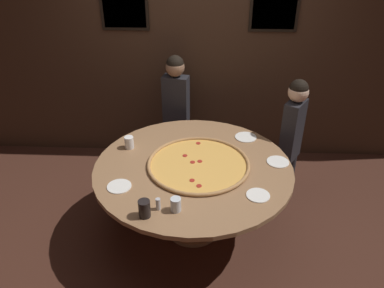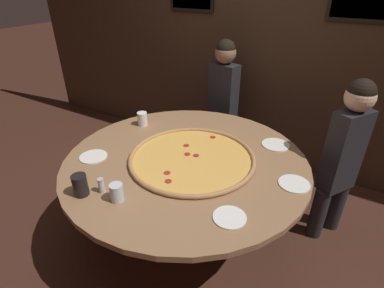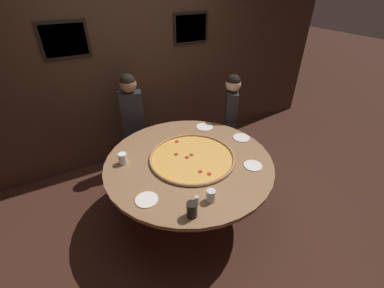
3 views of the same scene
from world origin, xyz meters
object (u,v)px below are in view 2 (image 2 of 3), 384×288
object	(u,v)px
condiment_shaker	(101,185)
diner_side_right	(223,99)
drink_cup_front_edge	(80,185)
drink_cup_near_right	(142,119)
white_plate_right_side	(275,145)
dining_table	(186,171)
white_plate_far_back	(294,184)
white_plate_beside_cup	(230,217)
diner_far_right	(343,155)
white_plate_near_front	(93,157)
drink_cup_far_right	(117,192)
giant_pizza	(192,158)

from	to	relation	value
condiment_shaker	diner_side_right	distance (m)	1.71
drink_cup_front_edge	diner_side_right	bearing A→B (deg)	87.27
drink_cup_near_right	white_plate_right_side	size ratio (longest dim) A/B	0.55
dining_table	drink_cup_near_right	distance (m)	0.70
drink_cup_front_edge	condiment_shaker	world-z (taller)	drink_cup_front_edge
white_plate_far_back	condiment_shaker	xyz separation A→B (m)	(-0.99, -0.67, 0.05)
white_plate_beside_cup	diner_far_right	xyz separation A→B (m)	(0.45, 1.01, 0.00)
diner_side_right	drink_cup_front_edge	bearing A→B (deg)	99.31
drink_cup_near_right	white_plate_beside_cup	world-z (taller)	drink_cup_near_right
white_plate_right_side	diner_side_right	bearing A→B (deg)	140.54
white_plate_beside_cup	white_plate_far_back	world-z (taller)	same
white_plate_right_side	white_plate_near_front	distance (m)	1.38
drink_cup_far_right	drink_cup_front_edge	xyz separation A→B (m)	(-0.22, -0.07, 0.01)
dining_table	white_plate_right_side	xyz separation A→B (m)	(0.50, 0.52, 0.12)
white_plate_near_front	condiment_shaker	world-z (taller)	condiment_shaker
white_plate_right_side	dining_table	bearing A→B (deg)	-134.09
white_plate_beside_cup	drink_cup_front_edge	bearing A→B (deg)	-162.46
giant_pizza	drink_cup_front_edge	size ratio (longest dim) A/B	6.68
drink_cup_far_right	white_plate_near_front	distance (m)	0.55
giant_pizza	drink_cup_near_right	xyz separation A→B (m)	(-0.66, 0.26, 0.04)
giant_pizza	diner_side_right	world-z (taller)	diner_side_right
white_plate_far_back	condiment_shaker	bearing A→B (deg)	-145.78
white_plate_near_front	giant_pizza	bearing A→B (deg)	28.25
white_plate_near_front	diner_far_right	world-z (taller)	diner_far_right
drink_cup_near_right	white_plate_near_front	size ratio (longest dim) A/B	0.59
drink_cup_front_edge	diner_far_right	world-z (taller)	diner_far_right
diner_far_right	dining_table	bearing A→B (deg)	-25.30
dining_table	white_plate_near_front	world-z (taller)	white_plate_near_front
drink_cup_front_edge	white_plate_right_side	xyz separation A→B (m)	(0.83, 1.18, -0.06)
drink_cup_near_right	drink_cup_front_edge	size ratio (longest dim) A/B	0.86
condiment_shaker	diner_far_right	world-z (taller)	diner_far_right
drink_cup_far_right	white_plate_right_side	distance (m)	1.27
giant_pizza	white_plate_near_front	world-z (taller)	giant_pizza
white_plate_beside_cup	diner_far_right	distance (m)	1.11
white_plate_beside_cup	dining_table	bearing A→B (deg)	142.99
giant_pizza	white_plate_beside_cup	bearing A→B (deg)	-40.37
dining_table	drink_cup_front_edge	xyz separation A→B (m)	(-0.33, -0.66, 0.18)
white_plate_near_front	drink_cup_near_right	bearing A→B (deg)	92.65
dining_table	diner_side_right	size ratio (longest dim) A/B	1.27
giant_pizza	condiment_shaker	distance (m)	0.66
drink_cup_front_edge	condiment_shaker	bearing A→B (deg)	41.35
drink_cup_near_right	white_plate_far_back	xyz separation A→B (m)	(1.37, -0.19, -0.05)
drink_cup_far_right	diner_far_right	xyz separation A→B (m)	(1.08, 1.21, -0.05)
drink_cup_far_right	condiment_shaker	world-z (taller)	drink_cup_far_right
drink_cup_front_edge	diner_side_right	size ratio (longest dim) A/B	0.10
diner_side_right	white_plate_right_side	bearing A→B (deg)	152.58
drink_cup_near_right	drink_cup_front_edge	distance (m)	0.98
dining_table	condiment_shaker	world-z (taller)	condiment_shaker
giant_pizza	white_plate_far_back	size ratio (longest dim) A/B	4.60
giant_pizza	white_plate_right_side	world-z (taller)	giant_pizza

